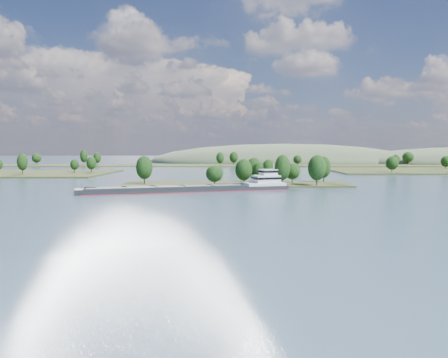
{
  "coord_description": "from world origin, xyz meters",
  "views": [
    {
      "loc": [
        -1.87,
        -15.31,
        16.13
      ],
      "look_at": [
        -4.3,
        130.0,
        6.0
      ],
      "focal_mm": 35.0,
      "sensor_mm": 36.0,
      "label": 1
    }
  ],
  "objects": [
    {
      "name": "ground",
      "position": [
        0.0,
        120.0,
        0.0
      ],
      "size": [
        1800.0,
        1800.0,
        0.0
      ],
      "primitive_type": "plane",
      "color": "#394D63",
      "rests_on": "ground"
    },
    {
      "name": "hill_west",
      "position": [
        60.0,
        500.0,
        0.0
      ],
      "size": [
        320.0,
        160.0,
        44.0
      ],
      "primitive_type": "ellipsoid",
      "color": "#425339",
      "rests_on": "ground"
    },
    {
      "name": "tree_island",
      "position": [
        5.64,
        178.67,
        4.0
      ],
      "size": [
        100.0,
        30.01,
        14.23
      ],
      "color": "#293216",
      "rests_on": "ground"
    },
    {
      "name": "back_shoreline",
      "position": [
        8.51,
        399.87,
        0.75
      ],
      "size": [
        900.0,
        60.0,
        15.68
      ],
      "color": "#293216",
      "rests_on": "ground"
    },
    {
      "name": "cargo_barge",
      "position": [
        -13.27,
        150.45,
        1.37
      ],
      "size": [
        79.37,
        32.9,
        10.85
      ],
      "color": "black",
      "rests_on": "ground"
    }
  ]
}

